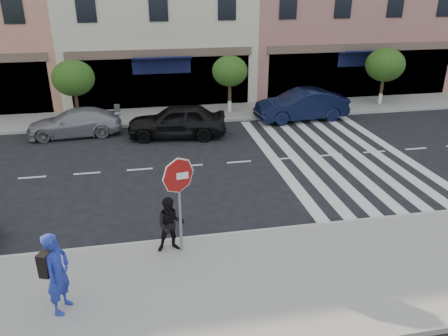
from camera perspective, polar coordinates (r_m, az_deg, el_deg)
ground at (r=13.97m, az=-2.45°, el=-6.04°), size 120.00×120.00×0.00m
sidewalk_near at (r=10.86m, az=0.64°, el=-15.32°), size 60.00×4.50×0.15m
sidewalk_far at (r=24.08m, az=-6.42°, el=6.92°), size 60.00×3.00×0.15m
building_centre at (r=29.10m, az=-9.08°, el=20.50°), size 11.00×9.00×11.00m
street_tree_wb at (r=23.52m, az=-19.08°, el=11.02°), size 2.10×2.10×3.06m
street_tree_c at (r=23.76m, az=0.76°, el=12.51°), size 1.90×1.90×3.04m
street_tree_ea at (r=27.02m, az=20.29°, el=12.52°), size 2.20×2.20×3.19m
stop_sign at (r=11.05m, az=-5.92°, el=-2.28°), size 0.95×0.17×2.70m
photographer at (r=10.21m, az=-20.91°, el=-12.69°), size 0.68×0.82×1.93m
walker at (r=11.68m, az=-6.99°, el=-7.36°), size 0.76×0.60×1.55m
car_far_left at (r=21.93m, az=-18.94°, el=5.63°), size 4.42×1.98×1.26m
car_far_mid at (r=20.62m, az=-6.18°, el=6.13°), size 4.77×2.42×1.56m
car_far_right at (r=23.48m, az=10.08°, el=8.10°), size 4.93×2.03×1.59m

